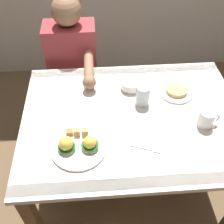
# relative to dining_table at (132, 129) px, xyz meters

# --- Properties ---
(ground_plane) EXTENTS (6.00, 6.00, 0.00)m
(ground_plane) POSITION_rel_dining_table_xyz_m (0.00, 0.00, -0.63)
(ground_plane) COLOR brown
(dining_table) EXTENTS (1.20, 0.90, 0.74)m
(dining_table) POSITION_rel_dining_table_xyz_m (0.00, 0.00, 0.00)
(dining_table) COLOR silver
(dining_table) RESTS_ON ground_plane
(eggs_benedict_plate) EXTENTS (0.27, 0.27, 0.09)m
(eggs_benedict_plate) POSITION_rel_dining_table_xyz_m (-0.30, -0.20, 0.13)
(eggs_benedict_plate) COLOR white
(eggs_benedict_plate) RESTS_ON dining_table
(fruit_bowl) EXTENTS (0.12, 0.12, 0.05)m
(fruit_bowl) POSITION_rel_dining_table_xyz_m (0.01, 0.23, 0.14)
(fruit_bowl) COLOR white
(fruit_bowl) RESTS_ON dining_table
(coffee_mug) EXTENTS (0.11, 0.08, 0.09)m
(coffee_mug) POSITION_rel_dining_table_xyz_m (0.36, -0.09, 0.16)
(coffee_mug) COLOR white
(coffee_mug) RESTS_ON dining_table
(fork) EXTENTS (0.15, 0.07, 0.00)m
(fork) POSITION_rel_dining_table_xyz_m (0.03, -0.22, 0.11)
(fork) COLOR silver
(fork) RESTS_ON dining_table
(water_glass_near) EXTENTS (0.08, 0.08, 0.12)m
(water_glass_near) POSITION_rel_dining_table_xyz_m (0.06, 0.10, 0.16)
(water_glass_near) COLOR silver
(water_glass_near) RESTS_ON dining_table
(side_plate) EXTENTS (0.20, 0.20, 0.04)m
(side_plate) POSITION_rel_dining_table_xyz_m (0.27, 0.17, 0.12)
(side_plate) COLOR white
(side_plate) RESTS_ON dining_table
(diner_person) EXTENTS (0.34, 0.54, 1.14)m
(diner_person) POSITION_rel_dining_table_xyz_m (-0.35, 0.60, 0.02)
(diner_person) COLOR #33333D
(diner_person) RESTS_ON ground_plane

